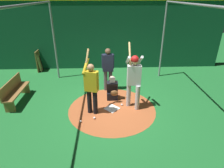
% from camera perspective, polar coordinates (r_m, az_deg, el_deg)
% --- Properties ---
extents(ground_plane, '(27.69, 27.69, 0.00)m').
position_cam_1_polar(ground_plane, '(6.59, -0.00, -7.48)').
color(ground_plane, '#1E6B2D').
extents(dirt_circle, '(2.99, 2.99, 0.01)m').
position_cam_1_polar(dirt_circle, '(6.59, -0.00, -7.46)').
color(dirt_circle, '#AD562D').
rests_on(dirt_circle, ground).
extents(home_plate, '(0.59, 0.59, 0.01)m').
position_cam_1_polar(home_plate, '(6.59, -0.00, -7.39)').
color(home_plate, white).
rests_on(home_plate, dirt_circle).
extents(batter, '(0.68, 0.49, 2.20)m').
position_cam_1_polar(batter, '(6.19, 6.60, 2.16)').
color(batter, '#B3B3B7').
rests_on(batter, ground).
extents(catcher, '(0.58, 0.40, 0.94)m').
position_cam_1_polar(catcher, '(7.01, 0.11, -1.88)').
color(catcher, black).
rests_on(catcher, ground).
extents(umpire, '(0.22, 0.49, 1.74)m').
position_cam_1_polar(umpire, '(7.46, -1.23, 5.02)').
color(umpire, '#4C4C51').
rests_on(umpire, ground).
extents(visitor, '(0.63, 0.51, 2.08)m').
position_cam_1_polar(visitor, '(5.94, -6.22, -0.51)').
color(visitor, black).
rests_on(visitor, ground).
extents(back_wall, '(0.22, 11.69, 3.58)m').
position_cam_1_polar(back_wall, '(9.84, -1.08, 14.99)').
color(back_wall, '#145133').
rests_on(back_wall, ground).
extents(cage_frame, '(5.76, 4.89, 3.36)m').
position_cam_1_polar(cage_frame, '(5.68, -0.00, 12.57)').
color(cage_frame, gray).
rests_on(cage_frame, ground).
extents(bat_rack, '(0.82, 0.21, 1.05)m').
position_cam_1_polar(bat_rack, '(10.47, -21.03, 6.55)').
color(bat_rack, olive).
rests_on(bat_rack, ground).
extents(bench, '(1.61, 0.36, 0.85)m').
position_cam_1_polar(bench, '(7.65, -27.22, -1.86)').
color(bench, olive).
rests_on(bench, ground).
extents(baseball_0, '(0.07, 0.07, 0.07)m').
position_cam_1_polar(baseball_0, '(6.01, -9.50, -11.07)').
color(baseball_0, white).
rests_on(baseball_0, dirt_circle).
extents(baseball_1, '(0.07, 0.07, 0.07)m').
position_cam_1_polar(baseball_1, '(6.10, -5.34, -10.15)').
color(baseball_1, white).
rests_on(baseball_1, dirt_circle).
extents(baseball_2, '(0.07, 0.07, 0.07)m').
position_cam_1_polar(baseball_2, '(6.75, 2.98, -6.25)').
color(baseball_2, white).
rests_on(baseball_2, dirt_circle).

